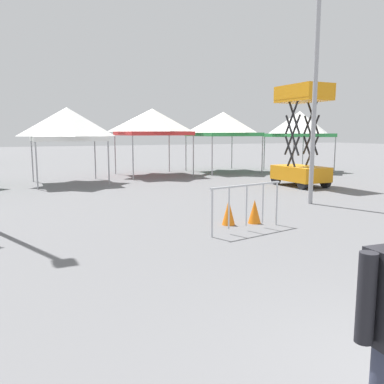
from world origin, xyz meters
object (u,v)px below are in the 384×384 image
canopy_tent_center (67,124)px  canopy_tent_left_of_center (223,124)px  traffic_cone_lot_center (229,212)px  light_pole_near_lift (318,22)px  crowd_barrier_near_person (247,198)px  canopy_tent_far_left (152,122)px  canopy_tent_right_of_center (300,124)px  traffic_cone_near_barrier (255,212)px  scissor_lift (301,156)px

canopy_tent_center → canopy_tent_left_of_center: canopy_tent_left_of_center is taller
traffic_cone_lot_center → light_pole_near_lift: bearing=19.9°
crowd_barrier_near_person → light_pole_near_lift: bearing=28.6°
canopy_tent_center → canopy_tent_far_left: (4.53, 1.61, 0.18)m
canopy_tent_right_of_center → light_pole_near_lift: light_pole_near_lift is taller
canopy_tent_left_of_center → traffic_cone_near_barrier: bearing=-117.1°
light_pole_near_lift → traffic_cone_lot_center: bearing=-160.1°
canopy_tent_left_of_center → traffic_cone_near_barrier: size_ratio=5.81×
canopy_tent_left_of_center → crowd_barrier_near_person: 14.25m
canopy_tent_left_of_center → traffic_cone_lot_center: bearing=-119.9°
traffic_cone_lot_center → traffic_cone_near_barrier: (0.67, -0.13, -0.02)m
canopy_tent_far_left → crowd_barrier_near_person: size_ratio=1.67×
canopy_tent_center → crowd_barrier_near_person: 11.05m
canopy_tent_far_left → crowd_barrier_near_person: canopy_tent_far_left is taller
canopy_tent_far_left → canopy_tent_left_of_center: canopy_tent_far_left is taller
light_pole_near_lift → scissor_lift: bearing=53.1°
canopy_tent_far_left → traffic_cone_near_barrier: 12.12m
scissor_lift → traffic_cone_lot_center: (-6.46, -4.85, -0.94)m
scissor_lift → crowd_barrier_near_person: 8.48m
scissor_lift → traffic_cone_near_barrier: (-5.79, -4.97, -0.95)m
traffic_cone_lot_center → canopy_tent_right_of_center: bearing=42.9°
canopy_tent_left_of_center → light_pole_near_lift: size_ratio=0.35×
scissor_lift → crowd_barrier_near_person: bearing=-139.2°
light_pole_near_lift → crowd_barrier_near_person: light_pole_near_lift is taller
traffic_cone_lot_center → traffic_cone_near_barrier: size_ratio=1.06×
scissor_lift → crowd_barrier_near_person: (-6.41, -5.53, -0.49)m
canopy_tent_center → canopy_tent_right_of_center: (13.12, 0.23, 0.14)m
light_pole_near_lift → traffic_cone_lot_center: 6.62m
canopy_tent_left_of_center → scissor_lift: scissor_lift is taller
crowd_barrier_near_person → traffic_cone_near_barrier: size_ratio=3.55×
canopy_tent_center → light_pole_near_lift: light_pole_near_lift is taller
canopy_tent_center → crowd_barrier_near_person: (2.18, -10.67, -1.84)m
canopy_tent_center → traffic_cone_lot_center: bearing=-78.0°
canopy_tent_center → scissor_lift: scissor_lift is taller
canopy_tent_far_left → scissor_lift: (4.05, -6.76, -1.53)m
canopy_tent_center → scissor_lift: (8.58, -5.14, -1.35)m
canopy_tent_right_of_center → traffic_cone_near_barrier: 14.82m
traffic_cone_lot_center → canopy_tent_left_of_center: bearing=60.1°
crowd_barrier_near_person → traffic_cone_lot_center: (-0.05, 0.68, -0.44)m
canopy_tent_left_of_center → scissor_lift: bearing=-92.4°
canopy_tent_center → canopy_tent_right_of_center: 13.12m
crowd_barrier_near_person → traffic_cone_near_barrier: crowd_barrier_near_person is taller
canopy_tent_far_left → traffic_cone_near_barrier: (-1.74, -11.73, -2.49)m
canopy_tent_far_left → traffic_cone_lot_center: 12.11m
scissor_lift → traffic_cone_near_barrier: bearing=-139.3°
canopy_tent_left_of_center → light_pole_near_lift: bearing=-105.5°
canopy_tent_far_left → light_pole_near_lift: (1.46, -10.20, 2.71)m
canopy_tent_left_of_center → crowd_barrier_near_person: canopy_tent_left_of_center is taller
crowd_barrier_near_person → traffic_cone_near_barrier: (0.62, 0.56, -0.46)m
canopy_tent_far_left → canopy_tent_left_of_center: 4.34m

